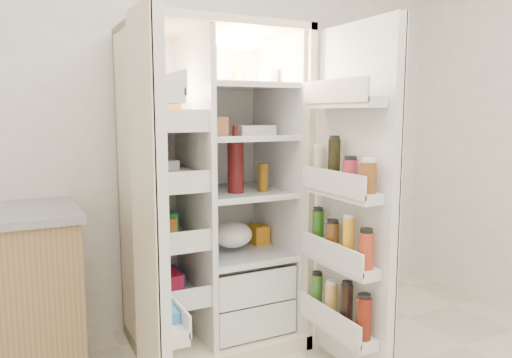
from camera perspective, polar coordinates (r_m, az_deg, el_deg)
name	(u,v)px	position (r m, az deg, el deg)	size (l,w,h in m)	color
wall_back	(177,110)	(3.07, -9.31, 8.00)	(4.00, 0.02, 2.70)	white
refrigerator	(212,215)	(2.84, -5.19, -4.24)	(0.92, 0.70, 1.80)	beige
freezer_door	(150,219)	(2.09, -12.31, -4.59)	(0.15, 0.40, 1.72)	silver
fridge_door	(352,208)	(2.44, 11.19, -3.39)	(0.17, 0.58, 1.72)	silver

